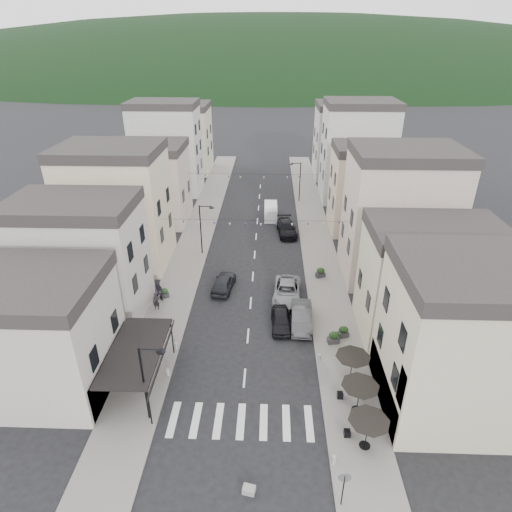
{
  "coord_description": "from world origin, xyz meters",
  "views": [
    {
      "loc": [
        1.7,
        -17.96,
        22.78
      ],
      "look_at": [
        0.4,
        18.98,
        3.5
      ],
      "focal_mm": 30.0,
      "sensor_mm": 36.0,
      "label": 1
    }
  ],
  "objects_px": {
    "pedestrian_a": "(156,301)",
    "pedestrian_b": "(159,292)",
    "parked_car_c": "(287,291)",
    "parked_car_e": "(224,283)",
    "parked_car_d": "(287,228)",
    "parked_car_a": "(281,320)",
    "delivery_van": "(271,211)",
    "parked_car_b": "(302,317)"
  },
  "relations": [
    {
      "from": "pedestrian_a",
      "to": "pedestrian_b",
      "type": "distance_m",
      "value": 1.47
    },
    {
      "from": "parked_car_c",
      "to": "parked_car_e",
      "type": "bearing_deg",
      "value": 171.06
    },
    {
      "from": "pedestrian_a",
      "to": "parked_car_d",
      "type": "bearing_deg",
      "value": 51.99
    },
    {
      "from": "parked_car_a",
      "to": "parked_car_d",
      "type": "height_order",
      "value": "parked_car_d"
    },
    {
      "from": "parked_car_c",
      "to": "pedestrian_b",
      "type": "relative_size",
      "value": 2.95
    },
    {
      "from": "parked_car_e",
      "to": "pedestrian_b",
      "type": "relative_size",
      "value": 2.37
    },
    {
      "from": "delivery_van",
      "to": "pedestrian_b",
      "type": "relative_size",
      "value": 2.3
    },
    {
      "from": "parked_car_d",
      "to": "pedestrian_b",
      "type": "xyz_separation_m",
      "value": [
        -12.54,
        -16.02,
        0.28
      ]
    },
    {
      "from": "parked_car_e",
      "to": "pedestrian_a",
      "type": "distance_m",
      "value": 6.97
    },
    {
      "from": "parked_car_b",
      "to": "parked_car_a",
      "type": "bearing_deg",
      "value": -165.31
    },
    {
      "from": "parked_car_d",
      "to": "pedestrian_b",
      "type": "relative_size",
      "value": 2.87
    },
    {
      "from": "parked_car_b",
      "to": "delivery_van",
      "type": "relative_size",
      "value": 1.12
    },
    {
      "from": "parked_car_d",
      "to": "parked_car_e",
      "type": "xyz_separation_m",
      "value": [
        -6.66,
        -13.61,
        -0.03
      ]
    },
    {
      "from": "parked_car_b",
      "to": "parked_car_d",
      "type": "bearing_deg",
      "value": 94.68
    },
    {
      "from": "parked_car_b",
      "to": "parked_car_d",
      "type": "distance_m",
      "value": 19.24
    },
    {
      "from": "parked_car_c",
      "to": "delivery_van",
      "type": "relative_size",
      "value": 1.28
    },
    {
      "from": "parked_car_e",
      "to": "parked_car_d",
      "type": "bearing_deg",
      "value": -108.44
    },
    {
      "from": "delivery_van",
      "to": "pedestrian_a",
      "type": "bearing_deg",
      "value": -115.12
    },
    {
      "from": "parked_car_b",
      "to": "pedestrian_a",
      "type": "xyz_separation_m",
      "value": [
        -13.2,
        1.75,
        0.15
      ]
    },
    {
      "from": "parked_car_a",
      "to": "parked_car_c",
      "type": "xyz_separation_m",
      "value": [
        0.64,
        4.58,
        0.08
      ]
    },
    {
      "from": "parked_car_a",
      "to": "delivery_van",
      "type": "distance_m",
      "value": 24.94
    },
    {
      "from": "parked_car_b",
      "to": "pedestrian_a",
      "type": "relative_size",
      "value": 2.92
    },
    {
      "from": "parked_car_d",
      "to": "pedestrian_a",
      "type": "bearing_deg",
      "value": -131.99
    },
    {
      "from": "parked_car_c",
      "to": "delivery_van",
      "type": "distance_m",
      "value": 20.4
    },
    {
      "from": "parked_car_b",
      "to": "pedestrian_a",
      "type": "height_order",
      "value": "pedestrian_a"
    },
    {
      "from": "parked_car_a",
      "to": "parked_car_d",
      "type": "xyz_separation_m",
      "value": [
        1.06,
        19.62,
        0.09
      ]
    },
    {
      "from": "parked_car_c",
      "to": "parked_car_d",
      "type": "relative_size",
      "value": 1.03
    },
    {
      "from": "pedestrian_b",
      "to": "parked_car_d",
      "type": "bearing_deg",
      "value": 57.55
    },
    {
      "from": "parked_car_b",
      "to": "parked_car_c",
      "type": "distance_m",
      "value": 4.35
    },
    {
      "from": "parked_car_e",
      "to": "parked_car_c",
      "type": "bearing_deg",
      "value": 174.81
    },
    {
      "from": "parked_car_e",
      "to": "pedestrian_b",
      "type": "height_order",
      "value": "pedestrian_b"
    },
    {
      "from": "parked_car_e",
      "to": "delivery_van",
      "type": "height_order",
      "value": "delivery_van"
    },
    {
      "from": "parked_car_a",
      "to": "parked_car_b",
      "type": "distance_m",
      "value": 1.84
    },
    {
      "from": "parked_car_a",
      "to": "parked_car_c",
      "type": "bearing_deg",
      "value": 79.7
    },
    {
      "from": "parked_car_c",
      "to": "parked_car_d",
      "type": "bearing_deg",
      "value": 92.28
    },
    {
      "from": "parked_car_d",
      "to": "pedestrian_a",
      "type": "distance_m",
      "value": 21.47
    },
    {
      "from": "parked_car_d",
      "to": "pedestrian_a",
      "type": "relative_size",
      "value": 3.24
    },
    {
      "from": "parked_car_b",
      "to": "pedestrian_b",
      "type": "relative_size",
      "value": 2.58
    },
    {
      "from": "pedestrian_b",
      "to": "parked_car_a",
      "type": "bearing_deg",
      "value": -11.81
    },
    {
      "from": "parked_car_b",
      "to": "pedestrian_b",
      "type": "xyz_separation_m",
      "value": [
        -13.27,
        3.21,
        0.26
      ]
    },
    {
      "from": "parked_car_b",
      "to": "delivery_van",
      "type": "bearing_deg",
      "value": 98.99
    },
    {
      "from": "parked_car_a",
      "to": "parked_car_e",
      "type": "distance_m",
      "value": 8.21
    }
  ]
}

